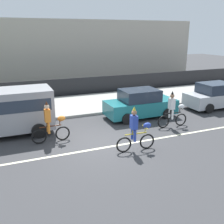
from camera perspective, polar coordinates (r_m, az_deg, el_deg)
The scene contains 10 objects.
ground_plane at distance 11.78m, azimuth -2.13°, elevation -6.75°, with size 80.00×80.00×0.00m, color #38383A.
road_centre_line at distance 11.35m, azimuth -1.25°, elevation -7.67°, with size 36.00×0.14×0.01m, color beige.
sidewalk_curb at distance 17.67m, azimuth -9.48°, elevation 1.39°, with size 60.00×5.00×0.15m, color #9E9B93.
fence_line at distance 20.29m, azimuth -11.45°, elevation 5.10°, with size 40.00×0.08×1.40m, color black.
building_backdrop at distance 28.62m, azimuth -12.74°, elevation 12.93°, with size 28.00×8.00×5.91m, color #B2A899.
parade_cyclist_orange at distance 11.89m, azimuth -13.21°, elevation -2.63°, with size 1.72×0.50×1.92m.
parade_cyclist_cobalt at distance 10.79m, azimuth 5.29°, elevation -4.27°, with size 1.72×0.50×1.92m.
parade_cyclist_zebra at distance 13.84m, azimuth 13.16°, elevation 0.14°, with size 1.72×0.50×1.92m.
parked_car_silver at distance 18.34m, azimuth 21.66°, elevation 3.26°, with size 4.10×1.92×1.64m.
parked_car_teal at distance 15.18m, azimuth 6.17°, elevation 1.73°, with size 4.10×1.92×1.64m.
Camera 1 is at (-3.70, -10.14, 4.71)m, focal length 42.00 mm.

